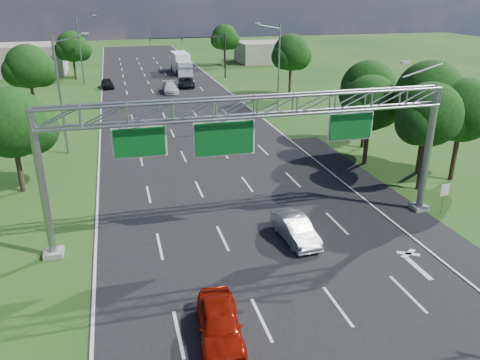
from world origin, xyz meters
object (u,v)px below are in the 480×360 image
object	(u,v)px
red_coupe	(220,324)
box_truck	(181,63)
silver_sedan	(295,229)
traffic_signal	(204,47)
sign_gantry	(257,117)
regulatory_sign	(444,193)

from	to	relation	value
red_coupe	box_truck	bearing A→B (deg)	89.08
red_coupe	silver_sedan	xyz separation A→B (m)	(5.95, 6.95, -0.05)
traffic_signal	red_coupe	bearing A→B (deg)	-100.35
box_truck	silver_sedan	bearing A→B (deg)	-93.35
sign_gantry	red_coupe	size ratio (longest dim) A/B	5.41
sign_gantry	traffic_signal	xyz separation A→B (m)	(7.15, 53.00, -1.72)
sign_gantry	red_coupe	distance (m)	11.40
traffic_signal	red_coupe	distance (m)	62.85
regulatory_sign	red_coupe	size ratio (longest dim) A/B	0.48
sign_gantry	regulatory_sign	distance (m)	13.25
traffic_signal	silver_sedan	bearing A→B (deg)	-95.54
traffic_signal	regulatory_sign	bearing A→B (deg)	-84.80
silver_sedan	box_truck	size ratio (longest dim) A/B	0.46
regulatory_sign	traffic_signal	world-z (taller)	traffic_signal
red_coupe	traffic_signal	bearing A→B (deg)	85.79
traffic_signal	box_truck	bearing A→B (deg)	110.03
regulatory_sign	box_truck	distance (m)	61.92
traffic_signal	box_truck	distance (m)	8.66
traffic_signal	box_truck	world-z (taller)	traffic_signal
traffic_signal	silver_sedan	world-z (taller)	traffic_signal
sign_gantry	box_truck	bearing A→B (deg)	85.80
sign_gantry	regulatory_sign	world-z (taller)	sign_gantry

